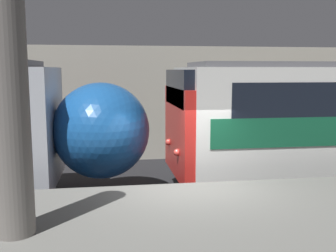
% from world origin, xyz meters
% --- Properties ---
extents(ground_plane, '(120.00, 120.00, 0.00)m').
position_xyz_m(ground_plane, '(0.00, 0.00, 0.00)').
color(ground_plane, black).
extents(station_rear_barrier, '(50.00, 0.15, 4.25)m').
position_xyz_m(station_rear_barrier, '(0.00, 7.17, 2.13)').
color(station_rear_barrier, '#B2AD9E').
rests_on(station_rear_barrier, ground).
extents(support_pillar_near, '(0.53, 0.53, 3.49)m').
position_xyz_m(support_pillar_near, '(-2.83, -2.05, 2.89)').
color(support_pillar_near, slate).
rests_on(support_pillar_near, platform).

